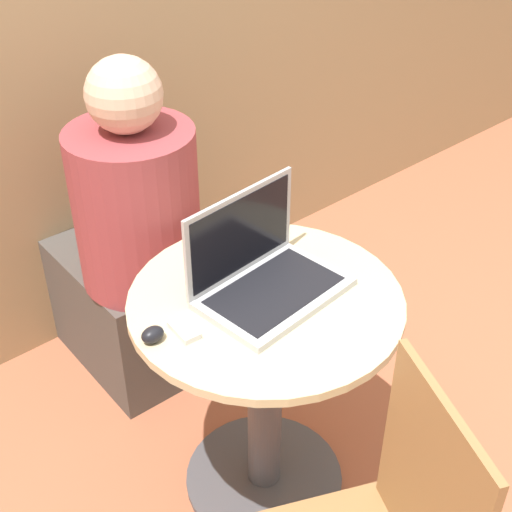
# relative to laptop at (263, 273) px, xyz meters

# --- Properties ---
(ground_plane) EXTENTS (12.00, 12.00, 0.00)m
(ground_plane) POSITION_rel_laptop_xyz_m (-0.02, -0.03, -0.79)
(ground_plane) COLOR #B26042
(round_table) EXTENTS (0.72, 0.72, 0.73)m
(round_table) POSITION_rel_laptop_xyz_m (-0.02, -0.03, -0.31)
(round_table) COLOR #4C4C51
(round_table) RESTS_ON ground_plane
(laptop) EXTENTS (0.40, 0.28, 0.26)m
(laptop) POSITION_rel_laptop_xyz_m (0.00, 0.00, 0.00)
(laptop) COLOR #B7B7BC
(laptop) RESTS_ON round_table
(cell_phone) EXTENTS (0.05, 0.09, 0.02)m
(cell_phone) POSITION_rel_laptop_xyz_m (-0.26, -0.00, -0.05)
(cell_phone) COLOR silver
(cell_phone) RESTS_ON round_table
(computer_mouse) EXTENTS (0.06, 0.04, 0.04)m
(computer_mouse) POSITION_rel_laptop_xyz_m (-0.33, 0.02, -0.04)
(computer_mouse) COLOR black
(computer_mouse) RESTS_ON round_table
(person_seated) EXTENTS (0.40, 0.62, 1.21)m
(person_seated) POSITION_rel_laptop_xyz_m (-0.01, 0.66, -0.29)
(person_seated) COLOR #4C4742
(person_seated) RESTS_ON ground_plane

